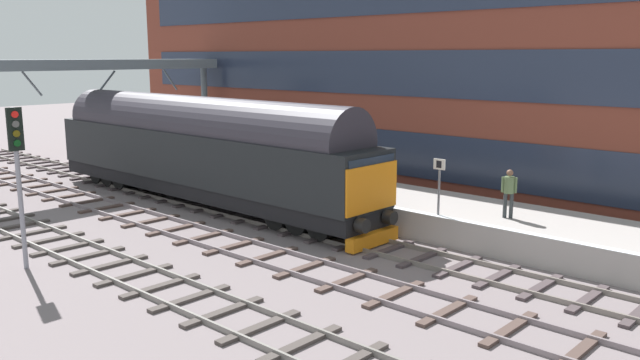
{
  "coord_description": "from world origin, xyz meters",
  "views": [
    {
      "loc": [
        -16.74,
        -15.62,
        6.35
      ],
      "look_at": [
        0.2,
        0.04,
        1.94
      ],
      "focal_mm": 36.54,
      "sensor_mm": 36.0,
      "label": 1
    }
  ],
  "objects_px": {
    "diesel_locomotive": "(200,148)",
    "waiting_passenger": "(509,189)",
    "platform_number_sign": "(439,178)",
    "signal_post_mid": "(18,165)"
  },
  "relations": [
    {
      "from": "diesel_locomotive",
      "to": "waiting_passenger",
      "type": "bearing_deg",
      "value": -76.35
    },
    {
      "from": "diesel_locomotive",
      "to": "platform_number_sign",
      "type": "xyz_separation_m",
      "value": [
        1.85,
        -10.8,
        -0.19
      ]
    },
    {
      "from": "signal_post_mid",
      "to": "waiting_passenger",
      "type": "height_order",
      "value": "signal_post_mid"
    },
    {
      "from": "signal_post_mid",
      "to": "platform_number_sign",
      "type": "relative_size",
      "value": 2.53
    },
    {
      "from": "platform_number_sign",
      "to": "waiting_passenger",
      "type": "height_order",
      "value": "platform_number_sign"
    },
    {
      "from": "platform_number_sign",
      "to": "waiting_passenger",
      "type": "xyz_separation_m",
      "value": [
        1.25,
        -1.93,
        -0.3
      ]
    },
    {
      "from": "diesel_locomotive",
      "to": "signal_post_mid",
      "type": "bearing_deg",
      "value": -160.68
    },
    {
      "from": "diesel_locomotive",
      "to": "signal_post_mid",
      "type": "height_order",
      "value": "signal_post_mid"
    },
    {
      "from": "signal_post_mid",
      "to": "diesel_locomotive",
      "type": "bearing_deg",
      "value": 19.32
    },
    {
      "from": "diesel_locomotive",
      "to": "waiting_passenger",
      "type": "height_order",
      "value": "diesel_locomotive"
    }
  ]
}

